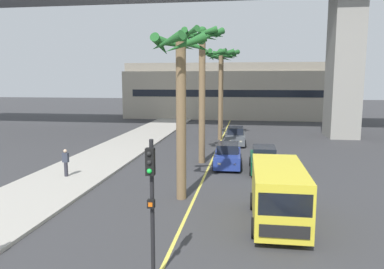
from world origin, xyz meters
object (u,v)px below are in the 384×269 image
at_px(car_queue_third, 228,156).
at_px(pedestrian_near_crosswalk, 66,162).
at_px(car_queue_front, 235,137).
at_px(palm_tree_far_median, 221,63).
at_px(traffic_light_median_near, 151,192).
at_px(palm_tree_mid_median, 181,77).
at_px(palm_tree_farthest_median, 202,58).
at_px(palm_tree_near_median, 221,69).
at_px(delivery_van, 278,193).
at_px(car_queue_second, 264,160).

distance_m(car_queue_third, pedestrian_near_crosswalk, 10.34).
height_order(car_queue_front, palm_tree_far_median, palm_tree_far_median).
distance_m(traffic_light_median_near, palm_tree_mid_median, 8.42).
bearing_deg(car_queue_third, palm_tree_farthest_median, 154.87).
relative_size(car_queue_front, traffic_light_median_near, 0.99).
distance_m(traffic_light_median_near, palm_tree_farthest_median, 16.53).
relative_size(car_queue_front, palm_tree_near_median, 0.46).
bearing_deg(palm_tree_far_median, palm_tree_farthest_median, -92.72).
xyz_separation_m(palm_tree_near_median, palm_tree_farthest_median, (0.06, -19.00, 0.27)).
height_order(traffic_light_median_near, palm_tree_farthest_median, palm_tree_farthest_median).
bearing_deg(palm_tree_mid_median, car_queue_third, 75.65).
distance_m(car_queue_front, palm_tree_near_median, 12.99).
bearing_deg(delivery_van, palm_tree_mid_median, 149.76).
bearing_deg(pedestrian_near_crosswalk, car_queue_second, 17.61).
height_order(car_queue_front, traffic_light_median_near, traffic_light_median_near).
xyz_separation_m(traffic_light_median_near, palm_tree_near_median, (-0.63, 34.87, 4.28)).
height_order(car_queue_second, palm_tree_near_median, palm_tree_near_median).
xyz_separation_m(traffic_light_median_near, palm_tree_mid_median, (-0.55, 7.75, 3.23)).
bearing_deg(palm_tree_far_median, car_queue_front, -58.30).
distance_m(car_queue_second, delivery_van, 8.95).
distance_m(palm_tree_near_median, palm_tree_far_median, 8.66).
bearing_deg(pedestrian_near_crosswalk, palm_tree_far_median, 63.55).
xyz_separation_m(delivery_van, traffic_light_median_near, (-3.89, -5.16, 1.43)).
height_order(palm_tree_near_median, pedestrian_near_crosswalk, palm_tree_near_median).
bearing_deg(car_queue_second, palm_tree_farthest_median, 157.21).
bearing_deg(pedestrian_near_crosswalk, palm_tree_farthest_median, 36.56).
xyz_separation_m(car_queue_third, traffic_light_median_near, (-1.30, -15.00, 1.99)).
distance_m(palm_tree_farthest_median, pedestrian_near_crosswalk, 11.13).
bearing_deg(pedestrian_near_crosswalk, car_queue_third, 26.41).
bearing_deg(pedestrian_near_crosswalk, car_queue_front, 54.62).
xyz_separation_m(palm_tree_mid_median, palm_tree_far_median, (0.47, 18.49, 1.36)).
bearing_deg(palm_tree_far_median, delivery_van, -79.34).
bearing_deg(palm_tree_near_median, car_queue_third, -84.44).
bearing_deg(car_queue_front, palm_tree_farthest_median, -104.75).
distance_m(delivery_van, palm_tree_near_median, 30.59).
distance_m(delivery_van, traffic_light_median_near, 6.62).
height_order(palm_tree_far_median, palm_tree_farthest_median, palm_tree_farthest_median).
bearing_deg(car_queue_third, car_queue_front, 88.77).
distance_m(car_queue_second, palm_tree_mid_median, 9.24).
height_order(car_queue_third, palm_tree_far_median, palm_tree_far_median).
xyz_separation_m(car_queue_front, traffic_light_median_near, (-1.49, -23.70, 1.99)).
height_order(car_queue_second, palm_tree_farthest_median, palm_tree_farthest_median).
relative_size(car_queue_second, palm_tree_farthest_median, 0.44).
bearing_deg(palm_tree_farthest_median, palm_tree_mid_median, -89.87).
xyz_separation_m(car_queue_second, palm_tree_farthest_median, (-4.24, 1.78, 6.54)).
height_order(delivery_van, palm_tree_near_median, palm_tree_near_median).
relative_size(delivery_van, palm_tree_farthest_median, 0.56).
bearing_deg(delivery_van, palm_tree_farthest_median, 112.60).
bearing_deg(car_queue_front, palm_tree_near_median, 100.75).
bearing_deg(palm_tree_far_median, palm_tree_near_median, 93.67).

